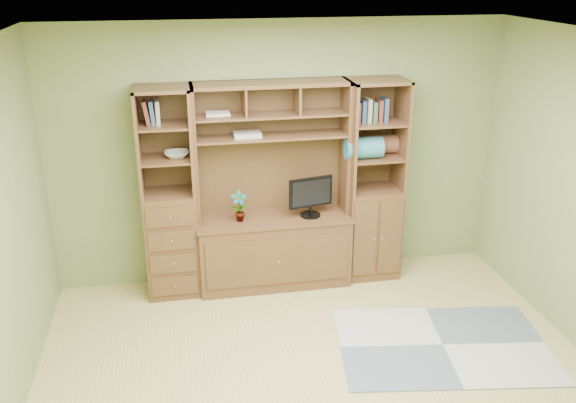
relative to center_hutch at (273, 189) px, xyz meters
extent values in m
cube|color=tan|center=(0.11, -1.73, -1.02)|extent=(4.60, 4.10, 0.04)
cube|color=white|center=(0.11, -1.73, 1.58)|extent=(4.60, 4.10, 0.04)
cube|color=#778751|center=(0.11, 0.27, 0.28)|extent=(4.50, 0.04, 2.60)
cube|color=#55351D|center=(0.00, 0.00, 0.00)|extent=(1.54, 0.53, 2.05)
cube|color=#55351D|center=(-1.00, 0.04, 0.00)|extent=(0.50, 0.45, 2.05)
cube|color=#55351D|center=(1.02, 0.04, 0.00)|extent=(0.55, 0.45, 2.05)
cube|color=gray|center=(1.24, -1.37, -1.02)|extent=(1.93, 1.43, 0.01)
cube|color=black|center=(0.36, -0.03, -0.02)|extent=(0.48, 0.29, 0.55)
imported|color=#A44637|center=(-0.34, -0.03, -0.14)|extent=(0.16, 0.11, 0.31)
cube|color=#B2AB98|center=(-0.23, 0.09, 0.54)|extent=(0.26, 0.19, 0.04)
imported|color=beige|center=(-0.90, 0.04, 0.39)|extent=(0.22, 0.22, 0.06)
cube|color=#2F6F7D|center=(0.89, -0.01, 0.37)|extent=(0.36, 0.21, 0.21)
cube|color=brown|center=(1.10, 0.12, 0.36)|extent=(0.34, 0.19, 0.19)
camera|label=1|loc=(-0.90, -5.47, 2.05)|focal=38.00mm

